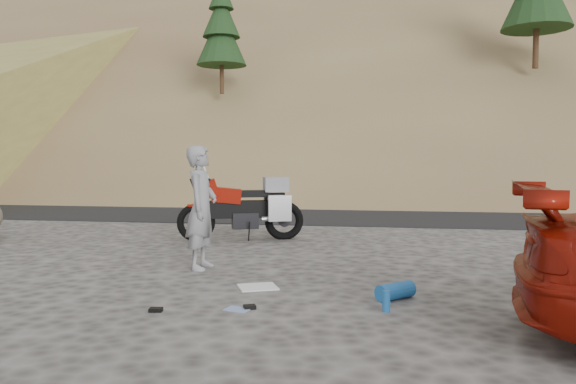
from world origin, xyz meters
name	(u,v)px	position (x,y,z in m)	size (l,w,h in m)	color
ground	(215,270)	(0.00, 0.00, 0.00)	(140.00, 140.00, 0.00)	#3E3C39
road	(303,212)	(0.00, 9.00, 0.00)	(120.00, 7.00, 0.05)	black
hillside	(356,48)	(-0.05, 40.88, 11.08)	(120.00, 73.00, 46.72)	brown
motorcycle	(247,208)	(-0.26, 2.96, 0.63)	(2.39, 1.22, 1.49)	black
man	(202,269)	(-0.21, 0.04, 0.00)	(0.65, 0.43, 1.80)	gray
gear_white_cloth	(258,287)	(0.86, -0.99, 0.01)	(0.46, 0.41, 0.02)	white
gear_blue_mat	(395,291)	(2.53, -1.31, 0.10)	(0.19, 0.19, 0.48)	#1B5DA7
gear_bottle	(386,301)	(2.43, -1.85, 0.11)	(0.08, 0.08, 0.22)	#1B5DA7
gear_funnel	(539,297)	(4.08, -1.28, 0.08)	(0.13, 0.13, 0.17)	#B0100B
gear_glove_a	(156,310)	(0.05, -2.25, 0.02)	(0.14, 0.10, 0.04)	black
gear_glove_b	(250,307)	(0.99, -1.98, 0.02)	(0.13, 0.10, 0.04)	black
gear_blue_cloth	(238,309)	(0.88, -2.03, 0.01)	(0.26, 0.19, 0.01)	#7B91BE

